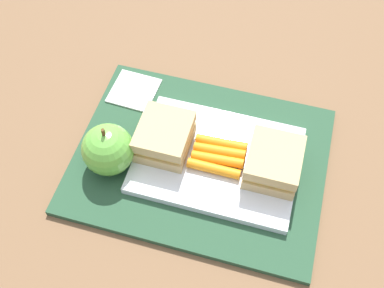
# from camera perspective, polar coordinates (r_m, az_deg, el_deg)

# --- Properties ---
(ground_plane) EXTENTS (2.40, 2.40, 0.00)m
(ground_plane) POSITION_cam_1_polar(r_m,az_deg,el_deg) (0.70, 0.99, -2.13)
(ground_plane) COLOR brown
(lunchbag_mat) EXTENTS (0.36, 0.28, 0.01)m
(lunchbag_mat) POSITION_cam_1_polar(r_m,az_deg,el_deg) (0.69, 1.00, -1.92)
(lunchbag_mat) COLOR #284C33
(lunchbag_mat) RESTS_ON ground_plane
(food_tray) EXTENTS (0.23, 0.17, 0.01)m
(food_tray) POSITION_cam_1_polar(r_m,az_deg,el_deg) (0.68, 3.04, -1.92)
(food_tray) COLOR white
(food_tray) RESTS_ON lunchbag_mat
(sandwich_half_left) EXTENTS (0.07, 0.08, 0.04)m
(sandwich_half_left) POSITION_cam_1_polar(r_m,az_deg,el_deg) (0.65, 9.78, -2.19)
(sandwich_half_left) COLOR tan
(sandwich_half_left) RESTS_ON food_tray
(sandwich_half_right) EXTENTS (0.07, 0.08, 0.04)m
(sandwich_half_right) POSITION_cam_1_polar(r_m,az_deg,el_deg) (0.67, -3.34, 0.88)
(sandwich_half_right) COLOR tan
(sandwich_half_right) RESTS_ON food_tray
(carrot_sticks_bundle) EXTENTS (0.08, 0.06, 0.02)m
(carrot_sticks_bundle) POSITION_cam_1_polar(r_m,az_deg,el_deg) (0.67, 3.16, -1.37)
(carrot_sticks_bundle) COLOR orange
(carrot_sticks_bundle) RESTS_ON food_tray
(apple) EXTENTS (0.07, 0.07, 0.08)m
(apple) POSITION_cam_1_polar(r_m,az_deg,el_deg) (0.66, -10.07, -0.67)
(apple) COLOR #66B742
(apple) RESTS_ON lunchbag_mat
(paper_napkin) EXTENTS (0.07, 0.07, 0.00)m
(paper_napkin) POSITION_cam_1_polar(r_m,az_deg,el_deg) (0.77, -6.99, 6.39)
(paper_napkin) COLOR white
(paper_napkin) RESTS_ON lunchbag_mat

